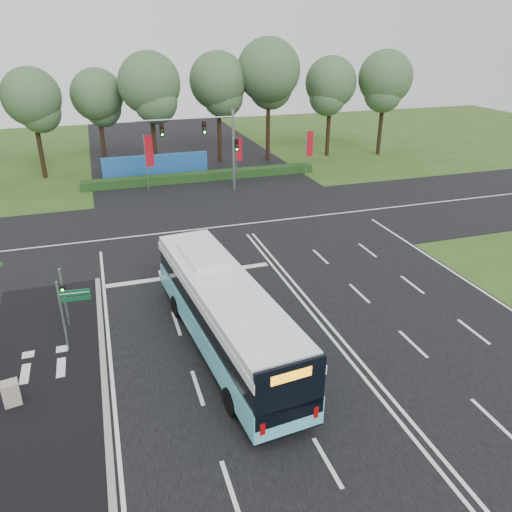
% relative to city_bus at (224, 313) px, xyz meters
% --- Properties ---
extents(ground, '(120.00, 120.00, 0.00)m').
position_rel_city_bus_xyz_m(ground, '(4.85, 2.68, -1.82)').
color(ground, '#2E4D19').
rests_on(ground, ground).
extents(road_main, '(20.00, 120.00, 0.04)m').
position_rel_city_bus_xyz_m(road_main, '(4.85, 2.68, -1.80)').
color(road_main, black).
rests_on(road_main, ground).
extents(road_cross, '(120.00, 14.00, 0.05)m').
position_rel_city_bus_xyz_m(road_cross, '(4.85, 14.68, -1.79)').
color(road_cross, black).
rests_on(road_cross, ground).
extents(bike_path, '(5.00, 18.00, 0.06)m').
position_rel_city_bus_xyz_m(bike_path, '(-7.65, -0.32, -1.79)').
color(bike_path, black).
rests_on(bike_path, ground).
extents(kerb_strip, '(0.25, 18.00, 0.12)m').
position_rel_city_bus_xyz_m(kerb_strip, '(-5.25, -0.32, -1.76)').
color(kerb_strip, gray).
rests_on(kerb_strip, ground).
extents(city_bus, '(3.86, 12.78, 3.61)m').
position_rel_city_bus_xyz_m(city_bus, '(0.00, 0.00, 0.00)').
color(city_bus, '#5DC4D7').
rests_on(city_bus, ground).
extents(pedestrian_signal, '(0.28, 0.40, 3.09)m').
position_rel_city_bus_xyz_m(pedestrian_signal, '(-6.68, 3.98, -0.13)').
color(pedestrian_signal, gray).
rests_on(pedestrian_signal, ground).
extents(street_sign, '(1.33, 0.18, 3.41)m').
position_rel_city_bus_xyz_m(street_sign, '(-6.36, 2.00, 0.37)').
color(street_sign, gray).
rests_on(street_sign, ground).
extents(utility_cabinet, '(0.70, 0.62, 1.02)m').
position_rel_city_bus_xyz_m(utility_cabinet, '(-8.59, -1.10, -1.31)').
color(utility_cabinet, '#AC9F8A').
rests_on(utility_cabinet, ground).
extents(banner_flag_left, '(0.74, 0.08, 5.02)m').
position_rel_city_bus_xyz_m(banner_flag_left, '(-0.21, 25.07, 1.43)').
color(banner_flag_left, gray).
rests_on(banner_flag_left, ground).
extents(banner_flag_mid, '(0.60, 0.09, 4.05)m').
position_rel_city_bus_xyz_m(banner_flag_mid, '(8.18, 26.38, 0.85)').
color(banner_flag_mid, gray).
rests_on(banner_flag_mid, ground).
extents(banner_flag_right, '(0.66, 0.08, 4.48)m').
position_rel_city_bus_xyz_m(banner_flag_right, '(14.83, 25.32, 1.11)').
color(banner_flag_right, gray).
rests_on(banner_flag_right, ground).
extents(traffic_light_gantry, '(8.41, 0.28, 7.00)m').
position_rel_city_bus_xyz_m(traffic_light_gantry, '(5.06, 23.18, 2.85)').
color(traffic_light_gantry, gray).
rests_on(traffic_light_gantry, ground).
extents(hedge, '(22.00, 1.20, 0.80)m').
position_rel_city_bus_xyz_m(hedge, '(4.85, 27.18, -1.42)').
color(hedge, '#173613').
rests_on(hedge, ground).
extents(blue_hoarding, '(10.00, 0.30, 2.20)m').
position_rel_city_bus_xyz_m(blue_hoarding, '(0.85, 29.68, -0.72)').
color(blue_hoarding, '#1D56A0').
rests_on(blue_hoarding, ground).
extents(eucalyptus_row, '(48.54, 8.49, 12.50)m').
position_rel_city_bus_xyz_m(eucalyptus_row, '(5.79, 32.94, 6.45)').
color(eucalyptus_row, black).
rests_on(eucalyptus_row, ground).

